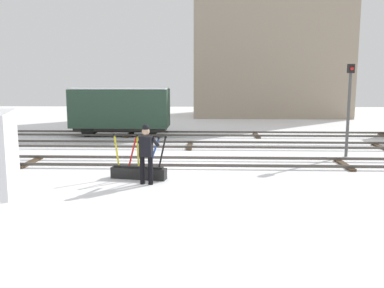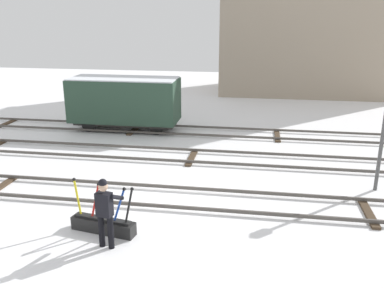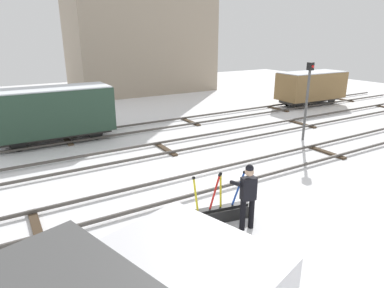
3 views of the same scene
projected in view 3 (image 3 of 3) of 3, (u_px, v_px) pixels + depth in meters
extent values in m
plane|color=white|center=(216.00, 181.00, 11.92)|extent=(60.00, 60.00, 0.00)
cube|color=#4C4742|center=(228.00, 185.00, 11.29)|extent=(44.00, 0.07, 0.10)
cube|color=#4C4742|center=(205.00, 171.00, 12.47)|extent=(44.00, 0.07, 0.10)
cube|color=#423323|center=(36.00, 226.00, 9.05)|extent=(0.24, 1.94, 0.08)
cube|color=#423323|center=(326.00, 152.00, 14.77)|extent=(0.24, 1.94, 0.08)
cube|color=#4C4742|center=(173.00, 152.00, 14.54)|extent=(44.00, 0.07, 0.10)
cube|color=#4C4742|center=(158.00, 143.00, 15.71)|extent=(44.00, 0.07, 0.10)
cube|color=#423323|center=(165.00, 149.00, 15.15)|extent=(0.24, 1.94, 0.08)
cube|color=#423323|center=(302.00, 124.00, 19.45)|extent=(0.24, 1.94, 0.08)
cube|color=#4C4742|center=(140.00, 131.00, 17.58)|extent=(44.00, 0.07, 0.10)
cube|color=#4C4742|center=(130.00, 125.00, 18.75)|extent=(44.00, 0.07, 0.10)
cube|color=#423323|center=(67.00, 140.00, 16.48)|extent=(0.24, 1.94, 0.08)
cube|color=#423323|center=(190.00, 122.00, 19.91)|extent=(0.24, 1.94, 0.08)
cube|color=#423323|center=(278.00, 109.00, 23.35)|extent=(0.24, 1.94, 0.08)
cube|color=#423323|center=(342.00, 99.00, 26.78)|extent=(0.24, 1.94, 0.08)
cube|color=black|center=(220.00, 214.00, 9.37)|extent=(1.84, 0.68, 0.36)
cube|color=black|center=(221.00, 208.00, 9.30)|extent=(1.63, 0.49, 0.06)
cylinder|color=yellow|center=(196.00, 196.00, 8.91)|extent=(0.19, 0.09, 1.05)
sphere|color=black|center=(194.00, 178.00, 8.72)|extent=(0.09, 0.09, 0.09)
cylinder|color=red|center=(214.00, 193.00, 9.09)|extent=(0.34, 0.12, 1.03)
sphere|color=black|center=(220.00, 175.00, 8.98)|extent=(0.09, 0.09, 0.09)
cylinder|color=yellow|center=(221.00, 191.00, 9.14)|extent=(0.09, 0.07, 1.05)
sphere|color=black|center=(221.00, 174.00, 8.98)|extent=(0.09, 0.09, 0.09)
cylinder|color=#1E47B7|center=(238.00, 189.00, 9.33)|extent=(0.41, 0.13, 1.01)
sphere|color=black|center=(244.00, 172.00, 9.23)|extent=(0.09, 0.09, 0.09)
cylinder|color=black|center=(247.00, 187.00, 9.41)|extent=(0.30, 0.11, 1.04)
sphere|color=black|center=(252.00, 170.00, 9.29)|extent=(0.09, 0.09, 0.09)
cylinder|color=black|center=(243.00, 215.00, 8.84)|extent=(0.15, 0.15, 0.86)
cylinder|color=black|center=(251.00, 213.00, 8.93)|extent=(0.15, 0.15, 0.86)
cube|color=black|center=(248.00, 189.00, 8.66)|extent=(0.42, 0.31, 0.61)
sphere|color=tan|center=(249.00, 172.00, 8.52)|extent=(0.23, 0.23, 0.23)
sphere|color=black|center=(250.00, 168.00, 8.49)|extent=(0.21, 0.21, 0.21)
cylinder|color=black|center=(236.00, 184.00, 8.82)|extent=(0.22, 0.59, 0.26)
cylinder|color=black|center=(251.00, 180.00, 8.92)|extent=(0.21, 0.57, 0.36)
cube|color=black|center=(227.00, 265.00, 4.77)|extent=(0.56, 1.72, 0.76)
cylinder|color=#4C4C4C|center=(306.00, 106.00, 16.09)|extent=(0.12, 0.12, 3.38)
cube|color=black|center=(310.00, 66.00, 15.51)|extent=(0.24, 0.24, 0.36)
sphere|color=red|center=(313.00, 66.00, 15.41)|extent=(0.14, 0.14, 0.14)
cube|color=gray|center=(141.00, 24.00, 29.48)|extent=(12.19, 6.41, 11.72)
cube|color=#2D2B28|center=(310.00, 100.00, 24.80)|extent=(4.93, 1.42, 0.20)
cube|color=olive|center=(311.00, 86.00, 24.48)|extent=(5.21, 2.27, 1.85)
cube|color=silver|center=(313.00, 72.00, 24.19)|extent=(5.10, 2.19, 0.06)
cylinder|color=black|center=(299.00, 104.00, 23.55)|extent=(0.70, 0.12, 0.70)
cylinder|color=black|center=(287.00, 101.00, 24.52)|extent=(0.70, 0.12, 0.70)
cylinder|color=black|center=(332.00, 99.00, 25.10)|extent=(0.70, 0.12, 0.70)
cylinder|color=black|center=(319.00, 97.00, 26.07)|extent=(0.70, 0.12, 0.70)
cube|color=#2D2B28|center=(57.00, 134.00, 16.15)|extent=(5.03, 1.25, 0.20)
cube|color=#284233|center=(54.00, 111.00, 15.80)|extent=(5.29, 2.08, 2.06)
cube|color=silver|center=(51.00, 88.00, 15.47)|extent=(5.19, 2.00, 0.06)
cylinder|color=black|center=(18.00, 144.00, 14.86)|extent=(0.70, 0.10, 0.70)
cylinder|color=black|center=(16.00, 137.00, 15.79)|extent=(0.70, 0.10, 0.70)
cylinder|color=black|center=(96.00, 133.00, 16.54)|extent=(0.70, 0.10, 0.70)
cylinder|color=black|center=(90.00, 128.00, 17.47)|extent=(0.70, 0.10, 0.70)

